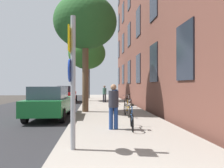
{
  "coord_description": "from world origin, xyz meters",
  "views": [
    {
      "loc": [
        -0.02,
        -1.59,
        1.69
      ],
      "look_at": [
        0.93,
        9.12,
        1.75
      ],
      "focal_mm": 34.2,
      "sensor_mm": 36.0,
      "label": 1
    }
  ],
  "objects_px": {
    "bicycle_1": "(127,109)",
    "pedestrian_1": "(115,97)",
    "bicycle_3": "(112,100)",
    "tree_near": "(85,23)",
    "bicycle_0": "(132,119)",
    "car_1": "(67,94)",
    "car_0": "(50,102)",
    "traffic_light": "(88,77)",
    "pedestrian_2": "(104,93)",
    "tree_far": "(87,54)",
    "sign_post": "(72,74)",
    "pedestrian_0": "(113,103)",
    "bicycle_2": "(128,102)"
  },
  "relations": [
    {
      "from": "sign_post",
      "to": "pedestrian_2",
      "type": "distance_m",
      "value": 14.42
    },
    {
      "from": "bicycle_3",
      "to": "pedestrian_1",
      "type": "bearing_deg",
      "value": -93.03
    },
    {
      "from": "bicycle_1",
      "to": "pedestrian_1",
      "type": "relative_size",
      "value": 1.08
    },
    {
      "from": "bicycle_0",
      "to": "bicycle_1",
      "type": "xyz_separation_m",
      "value": [
        0.33,
        3.17,
        0.0
      ]
    },
    {
      "from": "bicycle_2",
      "to": "tree_near",
      "type": "bearing_deg",
      "value": -141.32
    },
    {
      "from": "bicycle_0",
      "to": "tree_near",
      "type": "bearing_deg",
      "value": 109.5
    },
    {
      "from": "bicycle_3",
      "to": "pedestrian_0",
      "type": "xyz_separation_m",
      "value": [
        -0.84,
        -10.05,
        0.57
      ]
    },
    {
      "from": "traffic_light",
      "to": "tree_far",
      "type": "height_order",
      "value": "tree_far"
    },
    {
      "from": "tree_far",
      "to": "pedestrian_2",
      "type": "xyz_separation_m",
      "value": [
        1.67,
        -2.31,
        -3.92
      ]
    },
    {
      "from": "bicycle_3",
      "to": "car_1",
      "type": "relative_size",
      "value": 0.39
    },
    {
      "from": "bicycle_1",
      "to": "bicycle_3",
      "type": "relative_size",
      "value": 1.02
    },
    {
      "from": "sign_post",
      "to": "car_0",
      "type": "bearing_deg",
      "value": 106.05
    },
    {
      "from": "tree_near",
      "to": "pedestrian_2",
      "type": "xyz_separation_m",
      "value": [
        1.5,
        6.79,
        -4.43
      ]
    },
    {
      "from": "tree_far",
      "to": "pedestrian_2",
      "type": "height_order",
      "value": "tree_far"
    },
    {
      "from": "bicycle_1",
      "to": "pedestrian_0",
      "type": "height_order",
      "value": "pedestrian_0"
    },
    {
      "from": "pedestrian_1",
      "to": "pedestrian_0",
      "type": "bearing_deg",
      "value": -96.27
    },
    {
      "from": "bicycle_3",
      "to": "car_1",
      "type": "bearing_deg",
      "value": 137.8
    },
    {
      "from": "traffic_light",
      "to": "bicycle_1",
      "type": "xyz_separation_m",
      "value": [
        2.29,
        -15.16,
        -2.21
      ]
    },
    {
      "from": "pedestrian_0",
      "to": "bicycle_2",
      "type": "bearing_deg",
      "value": 76.89
    },
    {
      "from": "tree_near",
      "to": "bicycle_3",
      "type": "distance_m",
      "value": 7.21
    },
    {
      "from": "traffic_light",
      "to": "pedestrian_2",
      "type": "bearing_deg",
      "value": -75.68
    },
    {
      "from": "pedestrian_1",
      "to": "sign_post",
      "type": "bearing_deg",
      "value": -103.4
    },
    {
      "from": "sign_post",
      "to": "tree_far",
      "type": "height_order",
      "value": "tree_far"
    },
    {
      "from": "sign_post",
      "to": "tree_far",
      "type": "bearing_deg",
      "value": 90.42
    },
    {
      "from": "sign_post",
      "to": "pedestrian_1",
      "type": "distance_m",
      "value": 7.95
    },
    {
      "from": "tree_near",
      "to": "car_0",
      "type": "bearing_deg",
      "value": -135.43
    },
    {
      "from": "traffic_light",
      "to": "bicycle_3",
      "type": "bearing_deg",
      "value": -75.5
    },
    {
      "from": "pedestrian_1",
      "to": "car_0",
      "type": "bearing_deg",
      "value": -152.01
    },
    {
      "from": "pedestrian_1",
      "to": "car_0",
      "type": "xyz_separation_m",
      "value": [
        -3.5,
        -1.86,
        -0.15
      ]
    },
    {
      "from": "tree_near",
      "to": "pedestrian_0",
      "type": "height_order",
      "value": "tree_near"
    },
    {
      "from": "tree_near",
      "to": "pedestrian_1",
      "type": "bearing_deg",
      "value": 5.24
    },
    {
      "from": "bicycle_1",
      "to": "bicycle_3",
      "type": "height_order",
      "value": "bicycle_3"
    },
    {
      "from": "sign_post",
      "to": "tree_far",
      "type": "relative_size",
      "value": 0.51
    },
    {
      "from": "bicycle_2",
      "to": "car_0",
      "type": "relative_size",
      "value": 0.38
    },
    {
      "from": "tree_near",
      "to": "bicycle_3",
      "type": "xyz_separation_m",
      "value": [
        2.02,
        4.83,
        -4.96
      ]
    },
    {
      "from": "bicycle_1",
      "to": "pedestrian_2",
      "type": "bearing_deg",
      "value": 94.36
    },
    {
      "from": "bicycle_2",
      "to": "car_0",
      "type": "distance_m",
      "value": 6.2
    },
    {
      "from": "tree_far",
      "to": "car_1",
      "type": "bearing_deg",
      "value": -166.72
    },
    {
      "from": "tree_near",
      "to": "bicycle_2",
      "type": "xyz_separation_m",
      "value": [
        2.95,
        2.36,
        -4.94
      ]
    },
    {
      "from": "bicycle_0",
      "to": "car_1",
      "type": "bearing_deg",
      "value": 106.16
    },
    {
      "from": "sign_post",
      "to": "bicycle_1",
      "type": "height_order",
      "value": "sign_post"
    },
    {
      "from": "pedestrian_1",
      "to": "bicycle_3",
      "type": "bearing_deg",
      "value": 86.97
    },
    {
      "from": "traffic_light",
      "to": "car_1",
      "type": "bearing_deg",
      "value": -114.57
    },
    {
      "from": "pedestrian_1",
      "to": "car_1",
      "type": "distance_m",
      "value": 9.34
    },
    {
      "from": "tree_far",
      "to": "bicycle_0",
      "type": "distance_m",
      "value": 15.13
    },
    {
      "from": "tree_far",
      "to": "bicycle_1",
      "type": "distance_m",
      "value": 12.23
    },
    {
      "from": "car_1",
      "to": "pedestrian_2",
      "type": "bearing_deg",
      "value": -26.7
    },
    {
      "from": "bicycle_0",
      "to": "bicycle_3",
      "type": "height_order",
      "value": "same"
    },
    {
      "from": "traffic_light",
      "to": "pedestrian_2",
      "type": "relative_size",
      "value": 2.42
    },
    {
      "from": "tree_far",
      "to": "bicycle_3",
      "type": "height_order",
      "value": "tree_far"
    }
  ]
}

